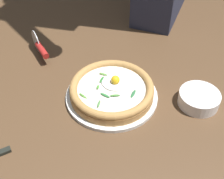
# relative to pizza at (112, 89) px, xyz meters

# --- Properties ---
(ground_plane) EXTENTS (2.40, 2.40, 0.03)m
(ground_plane) POSITION_rel_pizza_xyz_m (-0.03, -0.00, -0.05)
(ground_plane) COLOR brown
(ground_plane) RESTS_ON ground
(pizza_plate) EXTENTS (0.28, 0.28, 0.01)m
(pizza_plate) POSITION_rel_pizza_xyz_m (0.00, -0.00, -0.03)
(pizza_plate) COLOR white
(pizza_plate) RESTS_ON ground
(pizza) EXTENTS (0.26, 0.26, 0.06)m
(pizza) POSITION_rel_pizza_xyz_m (0.00, 0.00, 0.00)
(pizza) COLOR #B88246
(pizza) RESTS_ON pizza_plate
(side_bowl) EXTENTS (0.12, 0.12, 0.04)m
(side_bowl) POSITION_rel_pizza_xyz_m (0.24, 0.11, -0.01)
(side_bowl) COLOR white
(side_bowl) RESTS_ON ground
(pizza_cutter) EXTENTS (0.13, 0.08, 0.08)m
(pizza_cutter) POSITION_rel_pizza_xyz_m (-0.33, 0.05, 0.01)
(pizza_cutter) COLOR silver
(pizza_cutter) RESTS_ON ground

